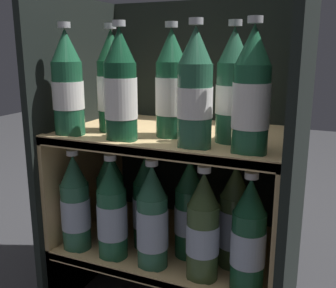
{
  "coord_description": "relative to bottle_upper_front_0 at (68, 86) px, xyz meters",
  "views": [
    {
      "loc": [
        0.39,
        -0.74,
        0.73
      ],
      "look_at": [
        0.0,
        0.14,
        0.49
      ],
      "focal_mm": 42.0,
      "sensor_mm": 36.0,
      "label": 1
    }
  ],
  "objects": [
    {
      "name": "fridge_back_wall",
      "position": [
        0.24,
        0.35,
        -0.2
      ],
      "size": [
        0.64,
        0.02,
        0.86
      ],
      "primitive_type": "cube",
      "color": "black",
      "rests_on": "ground_plane"
    },
    {
      "name": "bottle_lower_back_1",
      "position": [
        0.17,
        0.09,
        -0.32
      ],
      "size": [
        0.08,
        0.08,
        0.28
      ],
      "color": "#144228",
      "rests_on": "shelf_lower"
    },
    {
      "name": "bottle_lower_front_1",
      "position": [
        0.12,
        0.0,
        -0.32
      ],
      "size": [
        0.08,
        0.08,
        0.28
      ],
      "color": "#1E5638",
      "rests_on": "shelf_lower"
    },
    {
      "name": "shelf_upper",
      "position": [
        0.24,
        0.13,
        -0.26
      ],
      "size": [
        0.6,
        0.4,
        0.51
      ],
      "color": "tan",
      "rests_on": "ground_plane"
    },
    {
      "name": "shelf_lower",
      "position": [
        0.24,
        0.13,
        -0.48
      ],
      "size": [
        0.6,
        0.4,
        0.2
      ],
      "color": "tan",
      "rests_on": "ground_plane"
    },
    {
      "name": "bottle_lower_front_3",
      "position": [
        0.36,
        0.0,
        -0.32
      ],
      "size": [
        0.08,
        0.08,
        0.28
      ],
      "color": "#384C28",
      "rests_on": "shelf_lower"
    },
    {
      "name": "bottle_lower_front_4",
      "position": [
        0.47,
        0.0,
        -0.32
      ],
      "size": [
        0.08,
        0.08,
        0.28
      ],
      "color": "#144228",
      "rests_on": "shelf_lower"
    },
    {
      "name": "bottle_upper_front_1",
      "position": [
        0.15,
        -0.0,
        -0.0
      ],
      "size": [
        0.08,
        0.08,
        0.28
      ],
      "color": "#144228",
      "rests_on": "shelf_upper"
    },
    {
      "name": "fridge_side_right",
      "position": [
        0.55,
        0.14,
        -0.2
      ],
      "size": [
        0.02,
        0.44,
        0.86
      ],
      "primitive_type": "cube",
      "color": "black",
      "rests_on": "ground_plane"
    },
    {
      "name": "bottle_upper_back_2",
      "position": [
        0.4,
        0.09,
        0.0
      ],
      "size": [
        0.08,
        0.08,
        0.28
      ],
      "color": "#285B42",
      "rests_on": "shelf_upper"
    },
    {
      "name": "bottle_lower_front_2",
      "position": [
        0.23,
        0.0,
        -0.32
      ],
      "size": [
        0.08,
        0.08,
        0.28
      ],
      "color": "#285B42",
      "rests_on": "shelf_lower"
    },
    {
      "name": "bottle_lower_back_3",
      "position": [
        0.41,
        0.09,
        -0.32
      ],
      "size": [
        0.08,
        0.08,
        0.28
      ],
      "color": "#384C28",
      "rests_on": "shelf_lower"
    },
    {
      "name": "bottle_upper_back_0",
      "position": [
        0.08,
        0.09,
        -0.0
      ],
      "size": [
        0.08,
        0.08,
        0.28
      ],
      "color": "#194C2D",
      "rests_on": "shelf_upper"
    },
    {
      "name": "bottle_lower_front_0",
      "position": [
        0.0,
        0.0,
        -0.32
      ],
      "size": [
        0.08,
        0.08,
        0.28
      ],
      "color": "#285B42",
      "rests_on": "shelf_lower"
    },
    {
      "name": "bottle_lower_back_0",
      "position": [
        0.06,
        0.09,
        -0.32
      ],
      "size": [
        0.08,
        0.08,
        0.28
      ],
      "color": "#1E5638",
      "rests_on": "shelf_lower"
    },
    {
      "name": "bottle_lower_back_2",
      "position": [
        0.3,
        0.09,
        -0.32
      ],
      "size": [
        0.08,
        0.08,
        0.28
      ],
      "color": "#194C2D",
      "rests_on": "shelf_lower"
    },
    {
      "name": "fridge_side_left",
      "position": [
        -0.07,
        0.14,
        -0.2
      ],
      "size": [
        0.02,
        0.44,
        0.86
      ],
      "primitive_type": "cube",
      "color": "black",
      "rests_on": "ground_plane"
    },
    {
      "name": "bottle_upper_front_2",
      "position": [
        0.34,
        0.0,
        0.0
      ],
      "size": [
        0.08,
        0.08,
        0.28
      ],
      "color": "#285B42",
      "rests_on": "shelf_upper"
    },
    {
      "name": "bottle_upper_front_3",
      "position": [
        0.46,
        0.0,
        -0.0
      ],
      "size": [
        0.08,
        0.08,
        0.28
      ],
      "color": "#1E5638",
      "rests_on": "shelf_upper"
    },
    {
      "name": "bottle_upper_back_1",
      "position": [
        0.24,
        0.09,
        -0.0
      ],
      "size": [
        0.08,
        0.08,
        0.28
      ],
      "color": "#1E5638",
      "rests_on": "shelf_upper"
    },
    {
      "name": "bottle_upper_front_0",
      "position": [
        0.0,
        0.0,
        0.0
      ],
      "size": [
        0.08,
        0.08,
        0.28
      ],
      "color": "#1E5638",
      "rests_on": "shelf_upper"
    }
  ]
}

